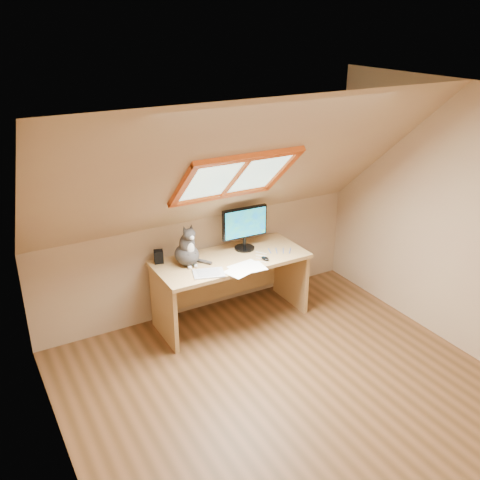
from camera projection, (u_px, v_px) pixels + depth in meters
ground at (298, 401)px, 4.33m from camera, size 3.50×3.50×0.00m
room_shell at (314, 244)px, 3.69m from camera, size 3.52×3.52×2.41m
desk at (228, 275)px, 5.36m from camera, size 1.51×0.66×0.69m
monitor at (245, 226)px, 5.32m from camera, size 0.48×0.20×0.45m
cat at (187, 250)px, 5.03m from camera, size 0.25×0.29×0.42m
desk_speaker at (159, 257)px, 5.11m from camera, size 0.11×0.11×0.12m
graphics_tablet at (209, 273)px, 4.91m from camera, size 0.33×0.28×0.01m
mouse at (265, 259)px, 5.18m from camera, size 0.07×0.10×0.03m
papers at (239, 269)px, 4.99m from camera, size 0.35×0.30×0.01m
cables at (273, 253)px, 5.32m from camera, size 0.51×0.26×0.01m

